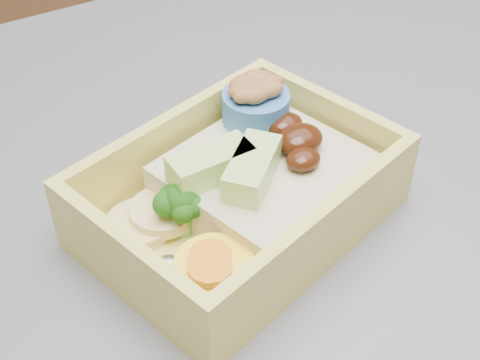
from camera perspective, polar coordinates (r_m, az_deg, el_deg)
bento_box at (r=0.45m, az=0.35°, el=-0.66°), size 0.23×0.19×0.07m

